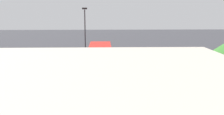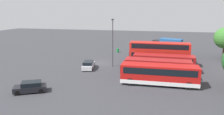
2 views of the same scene
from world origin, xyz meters
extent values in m
plane|color=#38383D|center=(0.00, 0.00, 0.00)|extent=(140.00, 140.00, 0.00)
cube|color=#A51919|center=(-10.65, 11.93, 1.65)|extent=(2.83, 10.19, 2.60)
cube|color=silver|center=(-10.65, 11.93, 0.62)|extent=(2.87, 10.23, 0.55)
cube|color=black|center=(-10.65, 11.93, 2.25)|extent=(2.87, 9.39, 0.90)
cube|color=black|center=(-10.50, 6.84, 2.25)|extent=(2.25, 0.12, 1.10)
cylinder|color=black|center=(-9.42, 8.30, 0.55)|extent=(0.33, 1.11, 1.10)
cylinder|color=black|center=(-11.67, 8.24, 0.55)|extent=(0.33, 1.11, 1.10)
cylinder|color=black|center=(-9.62, 15.62, 0.55)|extent=(0.33, 1.11, 1.10)
cylinder|color=black|center=(-11.87, 15.56, 0.55)|extent=(0.33, 1.11, 1.10)
cube|color=#A51919|center=(-7.05, 11.76, 1.65)|extent=(2.94, 11.67, 2.60)
cube|color=silver|center=(-7.05, 11.76, 0.62)|extent=(2.98, 11.71, 0.55)
cube|color=black|center=(-7.05, 11.76, 2.25)|extent=(2.97, 10.88, 0.90)
cube|color=black|center=(-6.85, 5.94, 2.25)|extent=(2.25, 0.14, 1.10)
cylinder|color=black|center=(-5.78, 7.40, 0.55)|extent=(0.34, 1.11, 1.10)
cylinder|color=black|center=(-8.02, 7.33, 0.55)|extent=(0.34, 1.11, 1.10)
cylinder|color=black|center=(-6.07, 16.19, 0.55)|extent=(0.34, 1.11, 1.10)
cylinder|color=black|center=(-8.32, 16.12, 0.55)|extent=(0.34, 1.11, 1.10)
cube|color=#A51919|center=(-3.46, 11.66, 1.65)|extent=(2.55, 11.16, 2.60)
cube|color=silver|center=(-3.46, 11.66, 0.62)|extent=(2.59, 11.20, 0.55)
cube|color=black|center=(-3.46, 11.66, 2.25)|extent=(2.61, 10.36, 0.90)
cube|color=black|center=(-3.46, 6.05, 2.25)|extent=(2.25, 0.06, 1.10)
cylinder|color=black|center=(-2.33, 7.48, 0.55)|extent=(0.30, 1.10, 1.10)
cylinder|color=black|center=(-4.58, 7.48, 0.55)|extent=(0.30, 1.10, 1.10)
cylinder|color=black|center=(-2.33, 15.83, 0.55)|extent=(0.30, 1.10, 1.10)
cylinder|color=black|center=(-4.58, 15.83, 0.55)|extent=(0.30, 1.10, 1.10)
cube|color=red|center=(-0.22, 11.38, 2.45)|extent=(2.60, 11.02, 4.20)
cube|color=silver|center=(-0.22, 11.38, 0.62)|extent=(2.64, 11.06, 0.55)
cube|color=black|center=(-0.22, 11.38, 2.25)|extent=(2.66, 10.22, 0.90)
cube|color=black|center=(-0.22, 11.38, 3.95)|extent=(2.66, 10.22, 0.90)
cube|color=black|center=(-0.19, 5.85, 2.25)|extent=(2.25, 0.07, 1.10)
cylinder|color=black|center=(0.93, 7.28, 0.55)|extent=(0.30, 1.10, 1.10)
cylinder|color=black|center=(-1.32, 7.27, 0.55)|extent=(0.30, 1.10, 1.10)
cylinder|color=black|center=(0.89, 15.50, 0.55)|extent=(0.30, 1.10, 1.10)
cylinder|color=black|center=(-1.36, 15.48, 0.55)|extent=(0.30, 1.10, 1.10)
cube|color=#A51919|center=(3.54, 12.18, 1.65)|extent=(2.67, 10.21, 2.60)
cube|color=silver|center=(3.54, 12.18, 0.62)|extent=(2.71, 10.25, 0.55)
cube|color=black|center=(3.54, 12.18, 2.25)|extent=(2.72, 9.41, 0.90)
cube|color=black|center=(3.47, 7.06, 2.25)|extent=(2.25, 0.09, 1.10)
cylinder|color=black|center=(4.62, 8.48, 0.55)|extent=(0.31, 1.10, 1.10)
cylinder|color=black|center=(2.37, 8.50, 0.55)|extent=(0.31, 1.10, 1.10)
cylinder|color=black|center=(4.71, 15.85, 0.55)|extent=(0.31, 1.10, 1.10)
cylinder|color=black|center=(2.46, 15.88, 0.55)|extent=(0.31, 1.10, 1.10)
cube|color=#A51919|center=(7.30, 11.33, 1.65)|extent=(2.73, 10.14, 2.60)
cube|color=silver|center=(7.30, 11.33, 0.62)|extent=(2.77, 10.18, 0.55)
cube|color=black|center=(7.30, 11.33, 2.25)|extent=(2.77, 9.34, 0.90)
cube|color=black|center=(7.21, 6.25, 2.25)|extent=(2.25, 0.10, 1.10)
cylinder|color=black|center=(8.36, 7.66, 0.55)|extent=(0.32, 1.11, 1.10)
cylinder|color=black|center=(6.11, 7.70, 0.55)|extent=(0.32, 1.11, 1.10)
cylinder|color=black|center=(8.49, 14.96, 0.55)|extent=(0.32, 1.11, 1.10)
cylinder|color=black|center=(6.24, 15.00, 0.55)|extent=(0.32, 1.11, 1.10)
cube|color=#B71411|center=(10.62, 11.62, 1.65)|extent=(2.72, 10.76, 2.60)
cube|color=silver|center=(10.62, 11.62, 0.62)|extent=(2.76, 10.81, 0.55)
cube|color=black|center=(10.62, 11.62, 2.25)|extent=(2.77, 9.97, 0.90)
cube|color=black|center=(10.70, 6.22, 2.25)|extent=(2.25, 0.10, 1.10)
cylinder|color=black|center=(11.81, 7.67, 0.55)|extent=(0.32, 1.10, 1.10)
cylinder|color=black|center=(9.56, 7.64, 0.55)|extent=(0.32, 1.10, 1.10)
cylinder|color=black|center=(11.68, 15.60, 0.55)|extent=(0.32, 1.10, 1.10)
cylinder|color=black|center=(9.43, 15.56, 0.55)|extent=(0.32, 1.10, 1.10)
cube|color=#235999|center=(-16.54, 14.09, 1.80)|extent=(4.11, 6.01, 2.80)
cube|color=black|center=(-17.72, 10.53, 1.50)|extent=(3.00, 2.69, 2.20)
cylinder|color=black|center=(-16.65, 10.18, 0.50)|extent=(0.58, 1.04, 1.00)
cylinder|color=black|center=(-18.79, 10.89, 0.50)|extent=(0.58, 1.04, 1.00)
cylinder|color=black|center=(-14.91, 15.39, 0.50)|extent=(0.58, 1.04, 1.00)
cylinder|color=black|center=(-17.06, 16.11, 0.50)|extent=(0.58, 1.04, 1.00)
cube|color=black|center=(17.29, -4.63, 0.53)|extent=(3.44, 4.39, 0.70)
cube|color=black|center=(17.19, -4.45, 1.15)|extent=(2.56, 2.89, 0.55)
cylinder|color=black|center=(18.64, -5.51, 0.32)|extent=(0.49, 0.67, 0.64)
cylinder|color=black|center=(17.22, -6.25, 0.32)|extent=(0.49, 0.67, 0.64)
cylinder|color=black|center=(17.35, -3.01, 0.32)|extent=(0.49, 0.67, 0.64)
cylinder|color=black|center=(15.93, -3.75, 0.32)|extent=(0.49, 0.67, 0.64)
cube|color=silver|center=(4.57, -1.04, 0.53)|extent=(4.66, 2.56, 0.70)
cube|color=black|center=(4.77, -1.01, 1.15)|extent=(2.90, 2.09, 0.55)
cylinder|color=black|center=(3.14, -2.12, 0.32)|extent=(0.67, 0.33, 0.64)
cylinder|color=black|center=(2.85, -0.54, 0.32)|extent=(0.67, 0.33, 0.64)
cylinder|color=black|center=(6.30, -1.54, 0.32)|extent=(0.67, 0.33, 0.64)
cylinder|color=black|center=(6.01, 0.03, 0.32)|extent=(0.67, 0.33, 0.64)
cylinder|color=#38383D|center=(2.01, 2.89, 4.32)|extent=(0.16, 0.16, 8.64)
cube|color=#262628|center=(2.01, 2.89, 8.79)|extent=(0.70, 0.30, 0.24)
cylinder|color=#197F33|center=(-11.90, 1.00, 0.47)|extent=(0.60, 0.60, 0.95)
cylinder|color=#4C3823|center=(-8.62, 24.65, 1.58)|extent=(0.36, 0.36, 3.17)
camera|label=1|loc=(-0.69, 38.55, 8.69)|focal=40.31mm
camera|label=2|loc=(40.75, 11.77, 10.51)|focal=34.70mm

